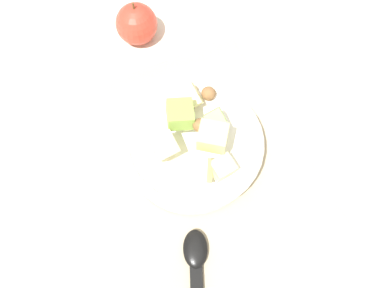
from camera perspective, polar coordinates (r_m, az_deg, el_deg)
The scene contains 5 objects.
ground_plane at distance 0.66m, azimuth 0.37°, elevation -2.36°, with size 2.40×2.40×0.00m, color silver.
placemat at distance 0.66m, azimuth 0.37°, elevation -2.26°, with size 0.40×0.34×0.01m, color tan.
salad_bowl at distance 0.63m, azimuth 0.05°, elevation -0.12°, with size 0.22×0.22×0.11m.
serving_spoon at distance 0.60m, azimuth 0.60°, elevation -17.82°, with size 0.19×0.10×0.01m.
whole_apple at distance 0.77m, azimuth -7.80°, elevation 16.39°, with size 0.08×0.08×0.09m.
Camera 1 is at (-0.23, 0.11, 0.61)m, focal length 37.93 mm.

